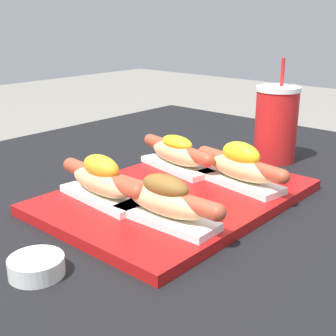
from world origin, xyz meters
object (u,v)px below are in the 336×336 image
at_px(hot_dog_0, 165,200).
at_px(hot_dog_2, 102,180).
at_px(hot_dog_3, 177,153).
at_px(serving_tray, 176,196).
at_px(drink_cup, 276,124).
at_px(sauce_bowl, 36,265).
at_px(hot_dog_1, 240,166).

distance_m(hot_dog_0, hot_dog_2, 0.14).
bearing_deg(hot_dog_3, serving_tray, -139.84).
xyz_separation_m(hot_dog_3, drink_cup, (0.24, -0.09, 0.03)).
bearing_deg(drink_cup, serving_tray, 179.02).
distance_m(serving_tray, sauce_bowl, 0.31).
height_order(serving_tray, sauce_bowl, sauce_bowl).
distance_m(serving_tray, hot_dog_3, 0.14).
bearing_deg(hot_dog_2, hot_dog_0, -87.14).
height_order(serving_tray, hot_dog_0, hot_dog_0).
bearing_deg(drink_cup, sauce_bowl, -178.08).
bearing_deg(sauce_bowl, serving_tray, 5.07).
bearing_deg(hot_dog_2, hot_dog_3, 3.99).
relative_size(hot_dog_3, sauce_bowl, 2.91).
distance_m(serving_tray, hot_dog_1, 0.13).
xyz_separation_m(serving_tray, drink_cup, (0.33, -0.01, 0.08)).
distance_m(sauce_bowl, drink_cup, 0.65).
xyz_separation_m(hot_dog_1, hot_dog_3, (-0.00, 0.15, -0.00)).
distance_m(hot_dog_0, hot_dog_1, 0.21).
relative_size(hot_dog_0, hot_dog_1, 1.01).
distance_m(hot_dog_0, hot_dog_3, 0.25).
relative_size(serving_tray, hot_dog_3, 2.19).
height_order(hot_dog_0, sauce_bowl, hot_dog_0).
distance_m(hot_dog_1, sauce_bowl, 0.41).
bearing_deg(hot_dog_1, hot_dog_0, -178.88).
xyz_separation_m(hot_dog_2, sauce_bowl, (-0.19, -0.10, -0.04)).
height_order(serving_tray, hot_dog_3, hot_dog_3).
xyz_separation_m(hot_dog_0, drink_cup, (0.44, 0.06, 0.03)).
bearing_deg(hot_dog_2, sauce_bowl, -153.74).
bearing_deg(hot_dog_0, sauce_bowl, 168.32).
xyz_separation_m(hot_dog_2, drink_cup, (0.45, -0.07, 0.03)).
height_order(hot_dog_0, hot_dog_1, hot_dog_1).
relative_size(serving_tray, hot_dog_1, 2.17).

